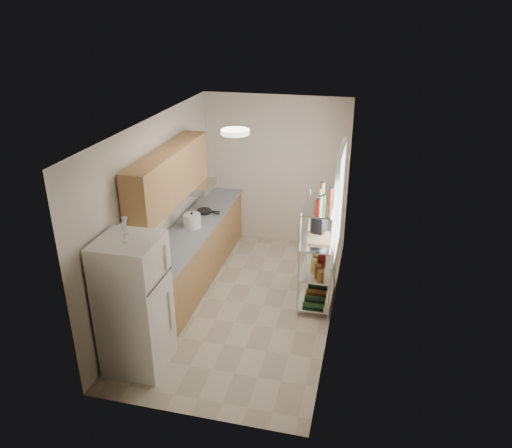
{
  "coord_description": "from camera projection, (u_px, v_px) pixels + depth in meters",
  "views": [
    {
      "loc": [
        1.6,
        -5.89,
        3.97
      ],
      "look_at": [
        0.12,
        0.25,
        1.15
      ],
      "focal_mm": 35.0,
      "sensor_mm": 36.0,
      "label": 1
    }
  ],
  "objects": [
    {
      "name": "wine_glass_b",
      "position": [
        125.0,
        226.0,
        5.41
      ],
      "size": [
        0.07,
        0.07,
        0.2
      ],
      "primitive_type": null,
      "color": "silver",
      "rests_on": "refrigerator"
    },
    {
      "name": "espresso_machine",
      "position": [
        320.0,
        224.0,
        6.92
      ],
      "size": [
        0.22,
        0.27,
        0.28
      ],
      "primitive_type": "cube",
      "rotation": [
        0.0,
        0.0,
        -0.25
      ],
      "color": "black",
      "rests_on": "bakers_rack"
    },
    {
      "name": "bakers_rack",
      "position": [
        320.0,
        232.0,
        6.78
      ],
      "size": [
        0.45,
        0.9,
        1.73
      ],
      "color": "silver",
      "rests_on": "ground"
    },
    {
      "name": "window",
      "position": [
        339.0,
        202.0,
        6.6
      ],
      "size": [
        0.06,
        1.0,
        1.46
      ],
      "primitive_type": "cube",
      "color": "white",
      "rests_on": "room"
    },
    {
      "name": "room",
      "position": [
        243.0,
        220.0,
        6.66
      ],
      "size": [
        2.52,
        4.42,
        2.62
      ],
      "color": "beige",
      "rests_on": "ground"
    },
    {
      "name": "storage_bag",
      "position": [
        322.0,
        254.0,
        7.2
      ],
      "size": [
        0.1,
        0.14,
        0.16
      ],
      "primitive_type": "cube",
      "rotation": [
        0.0,
        0.0,
        0.01
      ],
      "color": "#A31B14",
      "rests_on": "bakers_rack"
    },
    {
      "name": "ceiling_dome",
      "position": [
        235.0,
        132.0,
        5.87
      ],
      "size": [
        0.34,
        0.34,
        0.05
      ],
      "primitive_type": "cylinder",
      "color": "white",
      "rests_on": "room"
    },
    {
      "name": "counter_run",
      "position": [
        193.0,
        254.0,
        7.59
      ],
      "size": [
        0.63,
        3.51,
        0.9
      ],
      "color": "#B8804E",
      "rests_on": "ground"
    },
    {
      "name": "refrigerator",
      "position": [
        134.0,
        305.0,
        5.66
      ],
      "size": [
        0.68,
        0.68,
        1.65
      ],
      "primitive_type": "cube",
      "color": "white",
      "rests_on": "ground"
    },
    {
      "name": "range_hood",
      "position": [
        195.0,
        186.0,
        7.63
      ],
      "size": [
        0.5,
        0.6,
        0.12
      ],
      "primitive_type": "cube",
      "color": "#B7BABC",
      "rests_on": "room"
    },
    {
      "name": "rice_cooker",
      "position": [
        192.0,
        221.0,
        7.38
      ],
      "size": [
        0.26,
        0.26,
        0.21
      ],
      "primitive_type": "cylinder",
      "color": "silver",
      "rests_on": "counter_run"
    },
    {
      "name": "upper_cabinets",
      "position": [
        169.0,
        176.0,
        6.76
      ],
      "size": [
        0.33,
        2.2,
        0.72
      ],
      "primitive_type": "cube",
      "color": "#B8804E",
      "rests_on": "room"
    },
    {
      "name": "wine_glass_a",
      "position": [
        124.0,
        233.0,
        5.22
      ],
      "size": [
        0.08,
        0.08,
        0.22
      ],
      "primitive_type": null,
      "color": "silver",
      "rests_on": "refrigerator"
    },
    {
      "name": "frying_pan_large",
      "position": [
        204.0,
        211.0,
        7.93
      ],
      "size": [
        0.28,
        0.28,
        0.04
      ],
      "primitive_type": "cylinder",
      "rotation": [
        0.0,
        0.0,
        -0.2
      ],
      "color": "black",
      "rests_on": "counter_run"
    },
    {
      "name": "cutting_board",
      "position": [
        319.0,
        238.0,
        6.79
      ],
      "size": [
        0.35,
        0.43,
        0.03
      ],
      "primitive_type": "cube",
      "rotation": [
        0.0,
        0.0,
        0.12
      ],
      "color": "tan",
      "rests_on": "bakers_rack"
    },
    {
      "name": "frying_pan_small",
      "position": [
        204.0,
        211.0,
        7.95
      ],
      "size": [
        0.21,
        0.21,
        0.04
      ],
      "primitive_type": "cylinder",
      "rotation": [
        0.0,
        0.0,
        0.01
      ],
      "color": "black",
      "rests_on": "counter_run"
    }
  ]
}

